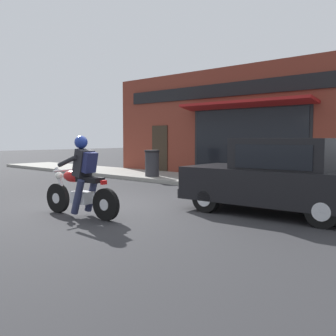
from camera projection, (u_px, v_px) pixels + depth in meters
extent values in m
plane|color=#2B2B2D|center=(110.00, 207.00, 8.94)|extent=(80.00, 80.00, 0.00)
cube|color=gray|center=(171.00, 177.00, 14.91)|extent=(2.60, 22.00, 0.14)
cube|color=maroon|center=(220.00, 124.00, 15.12)|extent=(0.50, 10.85, 4.20)
cube|color=black|center=(247.00, 139.00, 14.05)|extent=(0.04, 4.56, 2.10)
cube|color=black|center=(247.00, 139.00, 14.06)|extent=(0.02, 4.78, 2.20)
cube|color=#2D2319|center=(160.00, 150.00, 17.03)|extent=(0.04, 0.90, 2.10)
cube|color=maroon|center=(242.00, 104.00, 13.71)|extent=(0.81, 5.21, 0.24)
cube|color=black|center=(216.00, 91.00, 14.82)|extent=(0.06, 9.23, 0.50)
cylinder|color=black|center=(58.00, 198.00, 8.28)|extent=(0.18, 0.63, 0.62)
cylinder|color=silver|center=(58.00, 198.00, 8.28)|extent=(0.15, 0.23, 0.22)
cylinder|color=black|center=(106.00, 204.00, 7.47)|extent=(0.18, 0.63, 0.62)
cylinder|color=silver|center=(106.00, 204.00, 7.47)|extent=(0.15, 0.23, 0.22)
cube|color=silver|center=(82.00, 197.00, 7.84)|extent=(0.33, 0.43, 0.24)
ellipsoid|color=#B21919|center=(74.00, 176.00, 7.95)|extent=(0.36, 0.55, 0.24)
cube|color=black|center=(90.00, 180.00, 7.68)|extent=(0.33, 0.59, 0.10)
cylinder|color=silver|center=(61.00, 183.00, 8.20)|extent=(0.11, 0.33, 0.68)
cylinder|color=silver|center=(64.00, 170.00, 8.11)|extent=(0.56, 0.11, 0.04)
sphere|color=silver|center=(59.00, 176.00, 8.21)|extent=(0.16, 0.16, 0.16)
cylinder|color=silver|center=(102.00, 203.00, 7.75)|extent=(0.15, 0.56, 0.08)
cube|color=red|center=(104.00, 182.00, 7.47)|extent=(0.13, 0.07, 0.08)
cylinder|color=#282D4C|center=(78.00, 197.00, 7.65)|extent=(0.18, 0.37, 0.71)
cylinder|color=#282D4C|center=(91.00, 195.00, 7.94)|extent=(0.18, 0.37, 0.71)
cube|color=#232328|center=(83.00, 163.00, 7.76)|extent=(0.38, 0.37, 0.57)
cylinder|color=#232328|center=(67.00, 161.00, 7.73)|extent=(0.16, 0.53, 0.26)
cylinder|color=#232328|center=(83.00, 160.00, 8.06)|extent=(0.16, 0.53, 0.26)
sphere|color=navy|center=(81.00, 142.00, 7.76)|extent=(0.26, 0.26, 0.26)
cube|color=navy|center=(89.00, 162.00, 7.66)|extent=(0.31, 0.27, 0.42)
cylinder|color=black|center=(206.00, 198.00, 8.31)|extent=(0.23, 0.61, 0.60)
cylinder|color=silver|center=(206.00, 198.00, 8.31)|extent=(0.23, 0.35, 0.33)
cylinder|color=black|center=(238.00, 191.00, 9.44)|extent=(0.23, 0.61, 0.60)
cylinder|color=silver|center=(238.00, 191.00, 9.44)|extent=(0.23, 0.35, 0.33)
cylinder|color=black|center=(323.00, 211.00, 6.84)|extent=(0.23, 0.61, 0.60)
cylinder|color=silver|center=(323.00, 211.00, 6.84)|extent=(0.23, 0.35, 0.33)
cube|color=black|center=(274.00, 185.00, 8.12)|extent=(1.95, 3.83, 0.70)
cube|color=black|center=(286.00, 155.00, 7.92)|extent=(1.60, 2.02, 0.66)
cube|color=black|center=(247.00, 156.00, 8.45)|extent=(1.35, 0.46, 0.51)
cube|color=black|center=(272.00, 157.00, 7.35)|extent=(0.16, 1.52, 0.46)
cube|color=black|center=(299.00, 154.00, 8.49)|extent=(0.16, 1.52, 0.46)
cube|color=silver|center=(186.00, 176.00, 8.85)|extent=(0.24, 0.06, 0.14)
cube|color=silver|center=(210.00, 173.00, 9.65)|extent=(0.24, 0.06, 0.14)
cube|color=#28282B|center=(200.00, 190.00, 9.26)|extent=(1.61, 0.26, 0.20)
cylinder|color=red|center=(253.00, 178.00, 13.25)|extent=(0.24, 0.24, 0.16)
cylinder|color=red|center=(253.00, 167.00, 13.22)|extent=(0.18, 0.18, 0.58)
sphere|color=red|center=(253.00, 157.00, 13.19)|extent=(0.20, 0.20, 0.20)
cylinder|color=red|center=(251.00, 166.00, 13.12)|extent=(0.10, 0.08, 0.08)
cylinder|color=red|center=(255.00, 165.00, 13.31)|extent=(0.10, 0.08, 0.08)
cylinder|color=#2D2D33|center=(152.00, 164.00, 14.63)|extent=(0.52, 0.52, 0.90)
cylinder|color=black|center=(152.00, 151.00, 14.59)|extent=(0.56, 0.56, 0.08)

